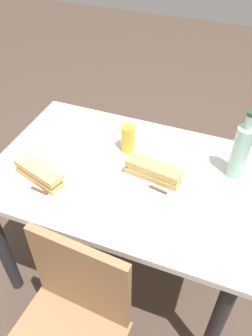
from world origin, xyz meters
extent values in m
plane|color=#47382D|center=(0.00, 0.00, 0.00)|extent=(8.00, 8.00, 0.00)
cube|color=beige|center=(0.00, 0.00, 0.73)|extent=(1.15, 0.77, 0.03)
cylinder|color=#262628|center=(-0.52, -0.32, 0.36)|extent=(0.06, 0.06, 0.72)
cylinder|color=#262628|center=(0.52, -0.32, 0.36)|extent=(0.06, 0.06, 0.72)
cylinder|color=#262628|center=(-0.52, 0.32, 0.36)|extent=(0.06, 0.06, 0.72)
cylinder|color=#262628|center=(0.52, 0.32, 0.36)|extent=(0.06, 0.06, 0.72)
cube|color=#936B47|center=(-0.01, 0.48, 0.66)|extent=(0.38, 0.06, 0.40)
cylinder|color=#936B47|center=(0.17, 0.47, 0.22)|extent=(0.04, 0.04, 0.44)
cylinder|color=white|center=(-0.12, 0.01, 0.76)|extent=(0.25, 0.25, 0.01)
cube|color=tan|center=(-0.12, 0.01, 0.78)|extent=(0.24, 0.10, 0.02)
cube|color=#DBC66B|center=(-0.12, 0.01, 0.80)|extent=(0.22, 0.09, 0.02)
cube|color=tan|center=(-0.12, 0.01, 0.82)|extent=(0.24, 0.10, 0.02)
cube|color=silver|center=(-0.08, 0.05, 0.77)|extent=(0.10, 0.03, 0.00)
cube|color=#59331E|center=(-0.17, 0.07, 0.77)|extent=(0.08, 0.03, 0.01)
cylinder|color=white|center=(0.31, 0.19, 0.76)|extent=(0.25, 0.25, 0.01)
cube|color=tan|center=(0.31, 0.19, 0.78)|extent=(0.24, 0.13, 0.02)
cube|color=#CC8438|center=(0.31, 0.19, 0.80)|extent=(0.22, 0.12, 0.02)
cube|color=tan|center=(0.31, 0.19, 0.82)|extent=(0.24, 0.13, 0.02)
cube|color=silver|center=(0.36, 0.24, 0.77)|extent=(0.10, 0.02, 0.00)
cube|color=#59331E|center=(0.28, 0.25, 0.77)|extent=(0.08, 0.02, 0.01)
cylinder|color=#99C6B7|center=(-0.44, -0.15, 0.87)|extent=(0.07, 0.07, 0.24)
cylinder|color=#99C6B7|center=(-0.44, -0.15, 1.02)|extent=(0.03, 0.03, 0.06)
cylinder|color=#19472D|center=(-0.44, -0.15, 1.06)|extent=(0.03, 0.03, 0.02)
cylinder|color=gold|center=(0.04, -0.14, 0.82)|extent=(0.06, 0.06, 0.13)
cube|color=white|center=(-0.04, 0.28, 0.75)|extent=(0.18, 0.18, 0.00)
camera|label=1|loc=(-0.39, 1.01, 1.78)|focal=37.07mm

